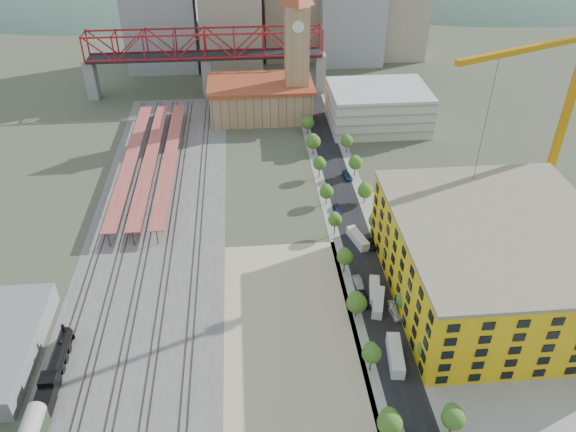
{
  "coord_description": "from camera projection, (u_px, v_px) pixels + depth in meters",
  "views": [
    {
      "loc": [
        -11.84,
        -111.99,
        86.82
      ],
      "look_at": [
        -2.05,
        0.26,
        10.0
      ],
      "focal_mm": 35.0,
      "sensor_mm": 36.0,
      "label": 1
    }
  ],
  "objects": [
    {
      "name": "car_1",
      "position": [
        358.0,
        282.0,
        130.19
      ],
      "size": [
        1.97,
        4.82,
        1.56
      ],
      "primitive_type": "imported",
      "rotation": [
        0.0,
        0.0,
        0.07
      ],
      "color": "gray",
      "rests_on": "ground"
    },
    {
      "name": "sidewalk_east",
      "position": [
        368.0,
        212.0,
        155.81
      ],
      "size": [
        3.0,
        170.0,
        0.04
      ],
      "primitive_type": "cube",
      "color": "gray",
      "rests_on": "ground"
    },
    {
      "name": "locomotive",
      "position": [
        55.0,
        370.0,
        107.04
      ],
      "size": [
        2.97,
        22.91,
        5.73
      ],
      "color": "black",
      "rests_on": "ground"
    },
    {
      "name": "street_trees",
      "position": [
        355.0,
        234.0,
        147.2
      ],
      "size": [
        15.4,
        124.4,
        8.0
      ],
      "color": "#30621D",
      "rests_on": "ground"
    },
    {
      "name": "car_6",
      "position": [
        371.0,
        244.0,
        142.34
      ],
      "size": [
        2.24,
        4.77,
        1.32
      ],
      "primitive_type": "imported",
      "rotation": [
        0.0,
        0.0,
        -0.01
      ],
      "color": "black",
      "rests_on": "ground"
    },
    {
      "name": "sidewalk_west",
      "position": [
        329.0,
        214.0,
        155.03
      ],
      "size": [
        3.0,
        170.0,
        0.04
      ],
      "primitive_type": "cube",
      "color": "gray",
      "rests_on": "ground"
    },
    {
      "name": "parking_garage",
      "position": [
        378.0,
        107.0,
        198.19
      ],
      "size": [
        34.0,
        26.0,
        14.0
      ],
      "primitive_type": "cube",
      "color": "silver",
      "rests_on": "ground"
    },
    {
      "name": "street_asphalt",
      "position": [
        348.0,
        213.0,
        155.41
      ],
      "size": [
        12.0,
        170.0,
        0.06
      ],
      "primitive_type": "cube",
      "color": "black",
      "rests_on": "ground"
    },
    {
      "name": "construction_building",
      "position": [
        495.0,
        260.0,
        123.19
      ],
      "size": [
        44.6,
        50.6,
        18.8
      ],
      "color": "yellow",
      "rests_on": "ground"
    },
    {
      "name": "site_trailer_d",
      "position": [
        358.0,
        239.0,
        143.51
      ],
      "size": [
        4.61,
        9.11,
        2.41
      ],
      "primitive_type": "cube",
      "rotation": [
        0.0,
        0.0,
        0.27
      ],
      "color": "silver",
      "rests_on": "ground"
    },
    {
      "name": "construction_pad",
      "position": [
        500.0,
        291.0,
        128.69
      ],
      "size": [
        50.0,
        90.0,
        0.06
      ],
      "primitive_type": "cube",
      "color": "gray",
      "rests_on": "ground"
    },
    {
      "name": "rail_tracks",
      "position": [
        153.0,
        217.0,
        153.54
      ],
      "size": [
        26.56,
        160.0,
        0.18
      ],
      "color": "#382B23",
      "rests_on": "ground"
    },
    {
      "name": "site_trailer_c",
      "position": [
        374.0,
        291.0,
        127.07
      ],
      "size": [
        3.87,
        8.86,
        2.35
      ],
      "primitive_type": "cube",
      "rotation": [
        0.0,
        0.0,
        -0.19
      ],
      "color": "silver",
      "rests_on": "ground"
    },
    {
      "name": "car_7",
      "position": [
        347.0,
        176.0,
        170.68
      ],
      "size": [
        2.92,
        5.53,
        1.53
      ],
      "primitive_type": "imported",
      "rotation": [
        0.0,
        0.0,
        0.15
      ],
      "color": "navy",
      "rests_on": "ground"
    },
    {
      "name": "site_trailer_a",
      "position": [
        395.0,
        355.0,
        111.13
      ],
      "size": [
        3.84,
        10.24,
        2.74
      ],
      "primitive_type": "cube",
      "rotation": [
        0.0,
        0.0,
        -0.12
      ],
      "color": "silver",
      "rests_on": "ground"
    },
    {
      "name": "car_0",
      "position": [
        401.0,
        432.0,
        97.73
      ],
      "size": [
        1.71,
        3.96,
        1.33
      ],
      "primitive_type": "imported",
      "rotation": [
        0.0,
        0.0,
        0.03
      ],
      "color": "silver",
      "rests_on": "ground"
    },
    {
      "name": "car_5",
      "position": [
        393.0,
        308.0,
        123.26
      ],
      "size": [
        1.53,
        4.29,
        1.41
      ],
      "primitive_type": "imported",
      "rotation": [
        0.0,
        0.0,
        0.01
      ],
      "color": "#9B9A9F",
      "rests_on": "ground"
    },
    {
      "name": "site_trailer_b",
      "position": [
        378.0,
        302.0,
        123.95
      ],
      "size": [
        4.68,
        9.0,
        2.38
      ],
      "primitive_type": "cube",
      "rotation": [
        0.0,
        0.0,
        -0.29
      ],
      "color": "silver",
      "rests_on": "ground"
    },
    {
      "name": "tower_crane",
      "position": [
        562.0,
        95.0,
        133.93
      ],
      "size": [
        50.01,
        22.46,
        57.07
      ],
      "color": "orange",
      "rests_on": "ground"
    },
    {
      "name": "car_2",
      "position": [
        363.0,
        299.0,
        125.38
      ],
      "size": [
        2.77,
        5.67,
        1.55
      ],
      "primitive_type": "imported",
      "rotation": [
        0.0,
        0.0,
        0.03
      ],
      "color": "black",
      "rests_on": "ground"
    },
    {
      "name": "station_hall",
      "position": [
        261.0,
        99.0,
        205.31
      ],
      "size": [
        38.0,
        24.0,
        13.1
      ],
      "color": "tan",
      "rests_on": "ground"
    },
    {
      "name": "ballast_strip",
      "position": [
        159.0,
        217.0,
        153.74
      ],
      "size": [
        36.0,
        165.0,
        0.06
      ],
      "primitive_type": "cube",
      "color": "#605E59",
      "rests_on": "ground"
    },
    {
      "name": "dirt_lot",
      "position": [
        292.0,
        343.0,
        115.7
      ],
      "size": [
        28.0,
        67.0,
        0.06
      ],
      "primitive_type": "cube",
      "color": "tan",
      "rests_on": "ground"
    },
    {
      "name": "truss_bridge",
      "position": [
        205.0,
        47.0,
        215.94
      ],
      "size": [
        94.0,
        9.6,
        25.6
      ],
      "color": "gray",
      "rests_on": "ground"
    },
    {
      "name": "car_4",
      "position": [
        395.0,
        314.0,
        121.55
      ],
      "size": [
        2.42,
        4.54,
        1.47
      ],
      "primitive_type": "imported",
      "rotation": [
        0.0,
        0.0,
        0.17
      ],
      "color": "silver",
      "rests_on": "ground"
    },
    {
      "name": "ground",
      "position": [
        296.0,
        249.0,
        141.94
      ],
      "size": [
        400.0,
        400.0,
        0.0
      ],
      "primitive_type": "plane",
      "color": "#474C38",
      "rests_on": "ground"
    },
    {
      "name": "car_3",
      "position": [
        337.0,
        210.0,
        155.41
      ],
      "size": [
        2.07,
        4.57,
        1.3
      ],
      "primitive_type": "imported",
      "rotation": [
        0.0,
        0.0,
        0.06
      ],
      "color": "navy",
      "rests_on": "ground"
    },
    {
      "name": "platform_canopies",
      "position": [
        150.0,
        157.0,
        173.78
      ],
      "size": [
        16.0,
        80.0,
        4.12
      ],
      "color": "#D06350",
      "rests_on": "ground"
    },
    {
      "name": "skyline",
      "position": [
        282.0,
        10.0,
        246.76
      ],
      "size": [
        133.0,
        46.0,
        60.0
      ],
      "color": "#9EA0A3",
      "rests_on": "ground"
    },
    {
      "name": "clock_tower",
      "position": [
        297.0,
        39.0,
        192.19
      ],
      "size": [
        12.0,
        12.0,
        52.0
      ],
      "color": "tan",
      "rests_on": "ground"
    },
    {
      "name": "distant_hills",
      "position": [
        322.0,
        113.0,
        404.0
      ],
      "size": [
        647.0,
        264.0,
        227.0
      ],
      "color": "#4C6B59",
      "rests_on": "ground"
    }
  ]
}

